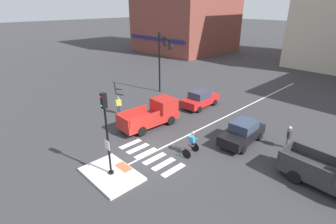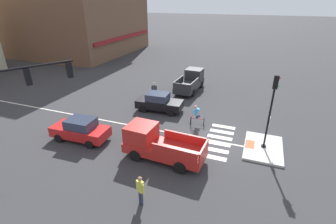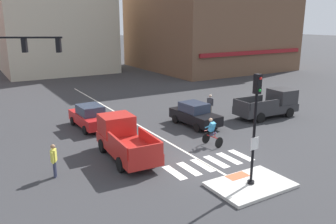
{
  "view_description": "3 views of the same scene",
  "coord_description": "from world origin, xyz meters",
  "px_view_note": "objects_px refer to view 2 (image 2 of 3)",
  "views": [
    {
      "loc": [
        11.38,
        -9.37,
        9.42
      ],
      "look_at": [
        -1.35,
        2.93,
        1.91
      ],
      "focal_mm": 27.5,
      "sensor_mm": 36.0,
      "label": 1
    },
    {
      "loc": [
        -15.48,
        -1.99,
        9.3
      ],
      "look_at": [
        1.03,
        4.26,
        1.09
      ],
      "focal_mm": 26.31,
      "sensor_mm": 36.0,
      "label": 2
    },
    {
      "loc": [
        -10.54,
        -13.3,
        7.31
      ],
      "look_at": [
        -0.22,
        3.89,
        1.94
      ],
      "focal_mm": 36.74,
      "sensor_mm": 36.0,
      "label": 3
    }
  ],
  "objects_px": {
    "pickup_truck_charcoal_cross_right": "(191,81)",
    "pedestrian_at_curb_left": "(140,188)",
    "signal_pole": "(271,106)",
    "traffic_light_mast": "(7,108)",
    "pedestrian_waiting_far_side": "(154,89)",
    "car_red_westbound_far": "(81,129)",
    "pickup_truck_red_westbound_near": "(157,144)",
    "cyclist": "(197,115)",
    "car_black_eastbound_mid": "(159,102)"
  },
  "relations": [
    {
      "from": "pedestrian_waiting_far_side",
      "to": "cyclist",
      "type": "bearing_deg",
      "value": -126.82
    },
    {
      "from": "cyclist",
      "to": "pedestrian_waiting_far_side",
      "type": "bearing_deg",
      "value": 53.18
    },
    {
      "from": "signal_pole",
      "to": "pickup_truck_charcoal_cross_right",
      "type": "height_order",
      "value": "signal_pole"
    },
    {
      "from": "car_red_westbound_far",
      "to": "pickup_truck_red_westbound_near",
      "type": "xyz_separation_m",
      "value": [
        -0.07,
        -5.97,
        0.17
      ]
    },
    {
      "from": "traffic_light_mast",
      "to": "cyclist",
      "type": "height_order",
      "value": "traffic_light_mast"
    },
    {
      "from": "signal_pole",
      "to": "cyclist",
      "type": "xyz_separation_m",
      "value": [
        1.77,
        5.14,
        -2.28
      ]
    },
    {
      "from": "pickup_truck_red_westbound_near",
      "to": "pedestrian_at_curb_left",
      "type": "bearing_deg",
      "value": -168.78
    },
    {
      "from": "car_black_eastbound_mid",
      "to": "pedestrian_at_curb_left",
      "type": "relative_size",
      "value": 2.51
    },
    {
      "from": "car_black_eastbound_mid",
      "to": "pedestrian_at_curb_left",
      "type": "xyz_separation_m",
      "value": [
        -10.64,
        -3.46,
        0.17
      ]
    },
    {
      "from": "pickup_truck_red_westbound_near",
      "to": "pedestrian_waiting_far_side",
      "type": "height_order",
      "value": "pickup_truck_red_westbound_near"
    },
    {
      "from": "car_black_eastbound_mid",
      "to": "cyclist",
      "type": "bearing_deg",
      "value": -111.03
    },
    {
      "from": "signal_pole",
      "to": "pedestrian_at_curb_left",
      "type": "distance_m",
      "value": 9.49
    },
    {
      "from": "car_red_westbound_far",
      "to": "pickup_truck_red_westbound_near",
      "type": "bearing_deg",
      "value": -90.65
    },
    {
      "from": "car_red_westbound_far",
      "to": "pedestrian_waiting_far_side",
      "type": "relative_size",
      "value": 2.5
    },
    {
      "from": "traffic_light_mast",
      "to": "pickup_truck_charcoal_cross_right",
      "type": "bearing_deg",
      "value": -12.52
    },
    {
      "from": "traffic_light_mast",
      "to": "pedestrian_at_curb_left",
      "type": "xyz_separation_m",
      "value": [
        0.91,
        -6.33,
        -3.6
      ]
    },
    {
      "from": "car_black_eastbound_mid",
      "to": "pickup_truck_charcoal_cross_right",
      "type": "height_order",
      "value": "pickup_truck_charcoal_cross_right"
    },
    {
      "from": "traffic_light_mast",
      "to": "car_black_eastbound_mid",
      "type": "relative_size",
      "value": 1.58
    },
    {
      "from": "traffic_light_mast",
      "to": "car_black_eastbound_mid",
      "type": "xyz_separation_m",
      "value": [
        11.54,
        -2.87,
        -3.77
      ]
    },
    {
      "from": "signal_pole",
      "to": "car_black_eastbound_mid",
      "type": "relative_size",
      "value": 1.19
    },
    {
      "from": "pickup_truck_charcoal_cross_right",
      "to": "pickup_truck_red_westbound_near",
      "type": "height_order",
      "value": "same"
    },
    {
      "from": "signal_pole",
      "to": "traffic_light_mast",
      "type": "bearing_deg",
      "value": 124.88
    },
    {
      "from": "car_red_westbound_far",
      "to": "pickup_truck_red_westbound_near",
      "type": "distance_m",
      "value": 5.97
    },
    {
      "from": "car_black_eastbound_mid",
      "to": "pedestrian_at_curb_left",
      "type": "bearing_deg",
      "value": -161.97
    },
    {
      "from": "pedestrian_waiting_far_side",
      "to": "traffic_light_mast",
      "type": "bearing_deg",
      "value": 174.94
    },
    {
      "from": "pickup_truck_charcoal_cross_right",
      "to": "pedestrian_at_curb_left",
      "type": "xyz_separation_m",
      "value": [
        -17.08,
        -2.34,
        0.0
      ]
    },
    {
      "from": "pedestrian_waiting_far_side",
      "to": "pedestrian_at_curb_left",
      "type": "bearing_deg",
      "value": -159.04
    },
    {
      "from": "signal_pole",
      "to": "pedestrian_at_curb_left",
      "type": "height_order",
      "value": "signal_pole"
    },
    {
      "from": "pickup_truck_red_westbound_near",
      "to": "pedestrian_at_curb_left",
      "type": "xyz_separation_m",
      "value": [
        -3.96,
        -0.79,
        0.0
      ]
    },
    {
      "from": "car_black_eastbound_mid",
      "to": "pedestrian_waiting_far_side",
      "type": "height_order",
      "value": "pedestrian_waiting_far_side"
    },
    {
      "from": "signal_pole",
      "to": "car_red_westbound_far",
      "type": "bearing_deg",
      "value": 105.25
    },
    {
      "from": "pickup_truck_charcoal_cross_right",
      "to": "pedestrian_at_curb_left",
      "type": "bearing_deg",
      "value": -172.21
    },
    {
      "from": "pickup_truck_charcoal_cross_right",
      "to": "pedestrian_at_curb_left",
      "type": "height_order",
      "value": "pickup_truck_charcoal_cross_right"
    },
    {
      "from": "car_red_westbound_far",
      "to": "cyclist",
      "type": "xyz_separation_m",
      "value": [
        5.12,
        -7.16,
        0.06
      ]
    },
    {
      "from": "signal_pole",
      "to": "traffic_light_mast",
      "type": "relative_size",
      "value": 0.76
    },
    {
      "from": "pickup_truck_red_westbound_near",
      "to": "cyclist",
      "type": "height_order",
      "value": "pickup_truck_red_westbound_near"
    },
    {
      "from": "car_black_eastbound_mid",
      "to": "cyclist",
      "type": "xyz_separation_m",
      "value": [
        -1.49,
        -3.87,
        0.06
      ]
    },
    {
      "from": "car_black_eastbound_mid",
      "to": "car_red_westbound_far",
      "type": "relative_size",
      "value": 1.01
    },
    {
      "from": "car_red_westbound_far",
      "to": "pickup_truck_charcoal_cross_right",
      "type": "relative_size",
      "value": 0.8
    },
    {
      "from": "pedestrian_at_curb_left",
      "to": "pickup_truck_charcoal_cross_right",
      "type": "bearing_deg",
      "value": 7.79
    },
    {
      "from": "signal_pole",
      "to": "car_red_westbound_far",
      "type": "relative_size",
      "value": 1.2
    },
    {
      "from": "signal_pole",
      "to": "car_black_eastbound_mid",
      "type": "bearing_deg",
      "value": 70.13
    },
    {
      "from": "pickup_truck_red_westbound_near",
      "to": "cyclist",
      "type": "distance_m",
      "value": 5.33
    },
    {
      "from": "car_red_westbound_far",
      "to": "pedestrian_waiting_far_side",
      "type": "distance_m",
      "value": 9.38
    },
    {
      "from": "car_red_westbound_far",
      "to": "pickup_truck_charcoal_cross_right",
      "type": "xyz_separation_m",
      "value": [
        13.05,
        -4.42,
        0.17
      ]
    },
    {
      "from": "traffic_light_mast",
      "to": "pedestrian_at_curb_left",
      "type": "bearing_deg",
      "value": -81.85
    },
    {
      "from": "pickup_truck_charcoal_cross_right",
      "to": "pedestrian_at_curb_left",
      "type": "distance_m",
      "value": 17.23
    },
    {
      "from": "signal_pole",
      "to": "cyclist",
      "type": "bearing_deg",
      "value": 71.01
    },
    {
      "from": "signal_pole",
      "to": "pedestrian_waiting_far_side",
      "type": "height_order",
      "value": "signal_pole"
    },
    {
      "from": "car_red_westbound_far",
      "to": "pedestrian_at_curb_left",
      "type": "bearing_deg",
      "value": -120.79
    }
  ]
}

